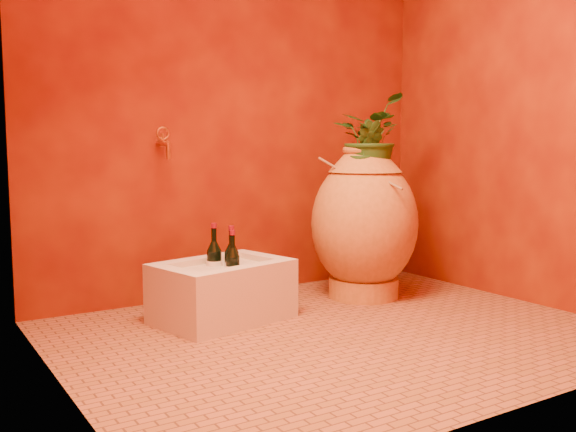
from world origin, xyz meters
TOP-DOWN VIEW (x-y plane):
  - floor at (0.00, 0.00)m, footprint 2.50×2.50m
  - wall_back at (0.00, 1.00)m, footprint 2.50×0.02m
  - wall_left at (-1.25, 0.00)m, footprint 0.02×2.00m
  - wall_right at (1.25, 0.00)m, footprint 0.02×2.00m
  - amphora at (0.55, 0.51)m, footprint 0.77×0.77m
  - stone_basin at (-0.36, 0.50)m, footprint 0.72×0.57m
  - wine_bottle_a at (-0.33, 0.44)m, footprint 0.07×0.07m
  - wine_bottle_b at (-0.30, 0.51)m, footprint 0.08×0.08m
  - wine_bottle_c at (-0.37, 0.57)m, footprint 0.08×0.08m
  - wall_tap at (-0.49, 0.91)m, footprint 0.07×0.16m
  - plant_main at (0.57, 0.51)m, footprint 0.57×0.56m
  - plant_side at (0.51, 0.45)m, footprint 0.24×0.24m

SIDE VIEW (x-z plane):
  - floor at x=0.00m, z-range 0.00..0.00m
  - stone_basin at x=-0.36m, z-range -0.01..0.29m
  - wine_bottle_a at x=-0.33m, z-range 0.12..0.42m
  - wine_bottle_b at x=-0.30m, z-range 0.12..0.43m
  - wine_bottle_c at x=-0.37m, z-range 0.12..0.44m
  - amphora at x=0.55m, z-range 0.00..0.87m
  - plant_side at x=0.51m, z-range 0.66..1.01m
  - wall_tap at x=-0.49m, z-range 0.81..0.98m
  - plant_main at x=0.57m, z-range 0.68..1.16m
  - wall_back at x=0.00m, z-range 0.00..2.50m
  - wall_left at x=-1.25m, z-range 0.00..2.50m
  - wall_right at x=1.25m, z-range 0.00..2.50m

